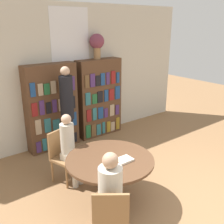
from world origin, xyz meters
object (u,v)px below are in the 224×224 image
at_px(chair_near_camera, 111,218).
at_px(seated_reader_right, 110,192).
at_px(bookshelf_right, 99,98).
at_px(bookshelf_left, 52,108).
at_px(seated_reader_left, 70,147).
at_px(librarian_standing, 67,103).
at_px(chair_left_side, 62,153).
at_px(reading_table, 110,165).
at_px(flower_vase, 97,43).

distance_m(chair_near_camera, seated_reader_right, 0.28).
relative_size(bookshelf_right, seated_reader_right, 1.46).
distance_m(bookshelf_left, seated_reader_left, 1.49).
bearing_deg(bookshelf_left, librarian_standing, -78.89).
distance_m(bookshelf_right, chair_near_camera, 3.57).
distance_m(seated_reader_left, librarian_standing, 1.12).
relative_size(chair_left_side, seated_reader_left, 0.73).
bearing_deg(seated_reader_left, chair_near_camera, 59.93).
xyz_separation_m(chair_left_side, librarian_standing, (0.52, 0.75, 0.60)).
relative_size(reading_table, seated_reader_right, 1.05).
relative_size(bookshelf_left, chair_left_side, 2.05).
height_order(flower_vase, librarian_standing, flower_vase).
xyz_separation_m(flower_vase, chair_left_side, (-1.60, -1.25, -1.67)).
xyz_separation_m(bookshelf_left, chair_left_side, (-0.42, -1.25, -0.41)).
xyz_separation_m(bookshelf_left, seated_reader_left, (-0.37, -1.43, -0.23)).
height_order(chair_left_side, seated_reader_right, seated_reader_right).
xyz_separation_m(flower_vase, librarian_standing, (-1.08, -0.51, -1.07)).
bearing_deg(chair_left_side, reading_table, 90.00).
bearing_deg(bookshelf_right, bookshelf_left, 179.99).
height_order(chair_left_side, librarian_standing, librarian_standing).
height_order(flower_vase, seated_reader_left, flower_vase).
bearing_deg(chair_near_camera, chair_left_side, 117.00).
relative_size(bookshelf_left, flower_vase, 3.29).
bearing_deg(bookshelf_left, reading_table, -93.37).
distance_m(flower_vase, chair_near_camera, 3.91).
distance_m(reading_table, seated_reader_left, 0.80).
xyz_separation_m(chair_left_side, seated_reader_right, (-0.19, -1.59, 0.22)).
distance_m(chair_left_side, seated_reader_right, 1.62).
relative_size(bookshelf_left, reading_table, 1.40).
bearing_deg(reading_table, librarian_standing, 82.34).
relative_size(flower_vase, seated_reader_left, 0.45).
relative_size(seated_reader_left, librarian_standing, 0.67).
distance_m(reading_table, chair_left_side, 0.99).
xyz_separation_m(seated_reader_left, seated_reader_right, (-0.24, -1.41, 0.04)).
relative_size(bookshelf_right, librarian_standing, 1.00).
relative_size(chair_near_camera, seated_reader_right, 0.71).
bearing_deg(flower_vase, bookshelf_right, -8.84).
height_order(chair_near_camera, librarian_standing, librarian_standing).
relative_size(flower_vase, chair_near_camera, 0.62).
bearing_deg(chair_left_side, flower_vase, -159.38).
relative_size(reading_table, chair_left_side, 1.46).
bearing_deg(chair_near_camera, bookshelf_right, 93.72).
xyz_separation_m(bookshelf_right, reading_table, (-1.34, -2.19, -0.30)).
height_order(bookshelf_right, seated_reader_right, bookshelf_right).
relative_size(flower_vase, chair_left_side, 0.62).
height_order(chair_left_side, seated_reader_left, seated_reader_left).
height_order(bookshelf_right, flower_vase, flower_vase).
relative_size(chair_near_camera, chair_left_side, 1.00).
bearing_deg(flower_vase, seated_reader_right, -122.13).
xyz_separation_m(chair_near_camera, seated_reader_left, (0.35, 1.56, 0.18)).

